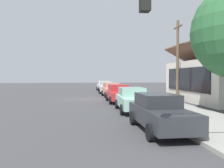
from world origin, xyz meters
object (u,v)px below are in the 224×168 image
object	(u,v)px
fire_hydrant_red	(122,92)
utility_pole_wooden	(178,59)
car_seafoam	(132,99)
car_silver	(106,87)
traffic_light_main	(204,32)
car_cherry	(119,93)
car_ivory	(103,86)
car_coral	(112,90)
car_charcoal	(159,112)

from	to	relation	value
fire_hydrant_red	utility_pole_wooden	bearing A→B (deg)	28.90
car_seafoam	utility_pole_wooden	bearing A→B (deg)	137.04
car_silver	car_seafoam	size ratio (longest dim) A/B	1.00
traffic_light_main	car_cherry	bearing A→B (deg)	179.29
traffic_light_main	utility_pole_wooden	distance (m)	16.52
car_ivory	fire_hydrant_red	distance (m)	9.92
car_seafoam	utility_pole_wooden	size ratio (longest dim) A/B	0.64
car_coral	car_seafoam	bearing A→B (deg)	-2.25
car_ivory	traffic_light_main	world-z (taller)	traffic_light_main
car_silver	car_cherry	bearing A→B (deg)	2.27
car_ivory	utility_pole_wooden	xyz separation A→B (m)	(17.05, 5.46, 3.11)
car_coral	utility_pole_wooden	world-z (taller)	utility_pole_wooden
car_seafoam	car_coral	bearing A→B (deg)	-177.99
car_cherry	utility_pole_wooden	size ratio (longest dim) A/B	0.65
car_charcoal	fire_hydrant_red	world-z (taller)	car_charcoal
car_coral	car_seafoam	xyz separation A→B (m)	(11.41, 0.04, 0.00)
car_silver	traffic_light_main	xyz separation A→B (m)	(27.28, -0.13, 2.68)
traffic_light_main	utility_pole_wooden	bearing A→B (deg)	159.96
car_ivory	utility_pole_wooden	bearing A→B (deg)	16.36
traffic_light_main	fire_hydrant_red	bearing A→B (deg)	175.83
car_ivory	car_coral	world-z (taller)	same
utility_pole_wooden	fire_hydrant_red	bearing A→B (deg)	-151.10
fire_hydrant_red	car_seafoam	bearing A→B (deg)	-6.24
car_cherry	car_seafoam	world-z (taller)	same
car_silver	car_coral	bearing A→B (deg)	2.99
car_ivory	car_seafoam	bearing A→B (deg)	-1.21
car_coral	car_seafoam	distance (m)	11.41
car_ivory	fire_hydrant_red	size ratio (longest dim) A/B	6.17
traffic_light_main	car_charcoal	bearing A→B (deg)	176.50
car_cherry	car_charcoal	bearing A→B (deg)	0.58
car_charcoal	car_silver	bearing A→B (deg)	179.94
car_silver	car_seafoam	bearing A→B (deg)	2.42
car_silver	traffic_light_main	distance (m)	27.42
car_seafoam	car_charcoal	xyz separation A→B (m)	(5.78, -0.01, -0.00)
car_seafoam	fire_hydrant_red	bearing A→B (deg)	175.58
car_ivory	car_coral	bearing A→B (deg)	-1.21
car_ivory	utility_pole_wooden	distance (m)	18.17
car_seafoam	utility_pole_wooden	distance (m)	8.26
car_seafoam	car_silver	bearing A→B (deg)	-177.70
car_cherry	car_seafoam	size ratio (longest dim) A/B	1.02
car_ivory	car_cherry	xyz separation A→B (m)	(16.84, -0.00, 0.00)
car_cherry	fire_hydrant_red	size ratio (longest dim) A/B	6.85
car_seafoam	utility_pole_wooden	xyz separation A→B (m)	(-5.43, 5.39, 3.11)
car_ivory	car_coral	distance (m)	11.07
fire_hydrant_red	car_ivory	bearing A→B (deg)	-171.51
car_charcoal	car_ivory	bearing A→B (deg)	179.74
car_silver	fire_hydrant_red	bearing A→B (deg)	20.64
car_coral	utility_pole_wooden	distance (m)	8.65
car_cherry	car_seafoam	xyz separation A→B (m)	(5.63, 0.08, -0.00)
car_seafoam	car_charcoal	bearing A→B (deg)	1.71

